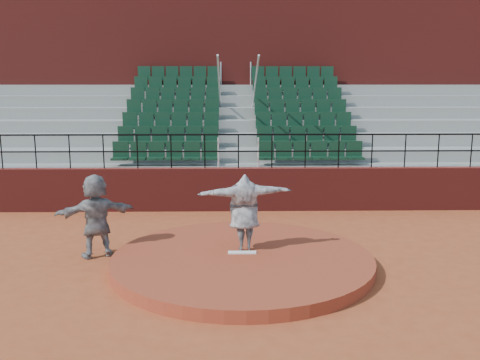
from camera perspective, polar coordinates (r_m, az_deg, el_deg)
The scene contains 9 objects.
ground at distance 11.46m, azimuth 0.25°, elevation -9.23°, with size 90.00×90.00×0.00m, color #994322.
pitchers_mound at distance 11.41m, azimuth 0.25°, elevation -8.64°, with size 5.50×5.50×0.25m, color maroon.
pitching_rubber at distance 11.51m, azimuth 0.23°, elevation -7.73°, with size 0.60×0.15×0.03m, color white.
boundary_wall at distance 16.10m, azimuth -0.17°, elevation -0.98°, with size 24.00×0.30×1.30m, color maroon.
wall_railing at distance 15.88m, azimuth -0.18°, elevation 3.90°, with size 24.04×0.05×1.03m.
seating_deck at distance 19.57m, azimuth -0.35°, elevation 3.44°, with size 24.00×5.97×4.63m.
press_box_facade at distance 23.38m, azimuth -0.49°, elevation 9.79°, with size 24.00×3.00×7.10m, color maroon.
pitcher at distance 11.54m, azimuth 0.46°, elevation -3.45°, with size 2.05×0.56×1.67m, color black.
fielder at distance 12.26m, azimuth -15.11°, elevation -3.68°, with size 1.74×0.55×1.88m, color black.
Camera 1 is at (-0.26, -10.77, 3.89)m, focal length 40.00 mm.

